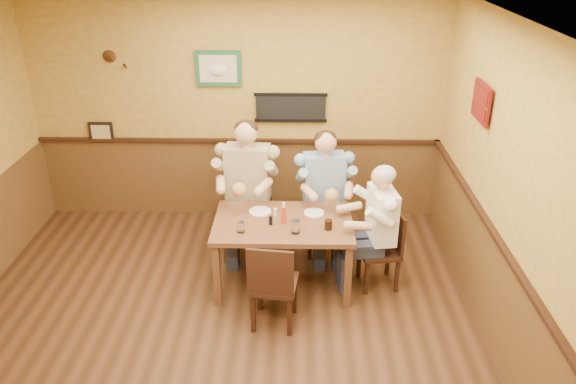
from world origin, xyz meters
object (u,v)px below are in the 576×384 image
object	(u,v)px
chair_right_end	(379,249)
chair_near_side	(274,282)
diner_blue_polo	(323,199)
cola_tumbler	(328,225)
dining_table	(283,229)
water_glass_mid	(295,227)
chair_back_right	(323,215)
water_glass_left	(241,227)
hot_sauce_bottle	(284,214)
salt_shaker	(275,213)
diner_white_elder	(380,234)
diner_tan_shirt	(249,194)
chair_back_left	(249,211)
pepper_shaker	(271,220)

from	to	relation	value
chair_right_end	chair_near_side	bearing A→B (deg)	-67.37
diner_blue_polo	cola_tumbler	distance (m)	0.85
chair_right_end	dining_table	bearing A→B (deg)	-98.60
water_glass_mid	chair_near_side	bearing A→B (deg)	-115.38
dining_table	chair_right_end	xyz separation A→B (m)	(0.99, 0.00, -0.23)
chair_back_right	chair_near_side	world-z (taller)	chair_back_right
dining_table	chair_back_right	world-z (taller)	chair_back_right
chair_back_right	water_glass_left	world-z (taller)	chair_back_right
hot_sauce_bottle	water_glass_left	bearing A→B (deg)	-154.42
chair_back_right	salt_shaker	distance (m)	0.85
diner_white_elder	hot_sauce_bottle	bearing A→B (deg)	-96.58
hot_sauce_bottle	salt_shaker	size ratio (longest dim) A/B	2.22
chair_back_right	diner_tan_shirt	world-z (taller)	diner_tan_shirt
chair_right_end	diner_blue_polo	xyz separation A→B (m)	(-0.56, 0.69, 0.23)
chair_back_left	diner_blue_polo	distance (m)	0.86
chair_right_end	water_glass_mid	xyz separation A→B (m)	(-0.86, -0.24, 0.39)
diner_blue_polo	diner_white_elder	xyz separation A→B (m)	(0.56, -0.69, -0.05)
diner_white_elder	water_glass_left	distance (m)	1.43
hot_sauce_bottle	chair_right_end	bearing A→B (deg)	2.10
hot_sauce_bottle	pepper_shaker	bearing A→B (deg)	-162.63
chair_near_side	water_glass_left	distance (m)	0.63
chair_back_left	cola_tumbler	distance (m)	1.24
diner_blue_polo	dining_table	bearing A→B (deg)	-129.88
chair_near_side	diner_white_elder	bearing A→B (deg)	-141.64
cola_tumbler	chair_right_end	bearing A→B (deg)	16.28
dining_table	water_glass_mid	distance (m)	0.31
diner_tan_shirt	water_glass_left	bearing A→B (deg)	-83.64
chair_back_left	diner_blue_polo	xyz separation A→B (m)	(0.84, -0.00, 0.16)
diner_white_elder	pepper_shaker	bearing A→B (deg)	-94.75
chair_back_left	pepper_shaker	distance (m)	0.87
salt_shaker	diner_white_elder	bearing A→B (deg)	-4.97
dining_table	pepper_shaker	bearing A→B (deg)	-148.33
diner_blue_polo	diner_tan_shirt	bearing A→B (deg)	172.40
dining_table	diner_white_elder	bearing A→B (deg)	0.07
diner_tan_shirt	water_glass_mid	size ratio (longest dim) A/B	10.71
chair_back_left	hot_sauce_bottle	xyz separation A→B (m)	(0.42, -0.72, 0.35)
water_glass_mid	salt_shaker	xyz separation A→B (m)	(-0.21, 0.33, -0.02)
chair_right_end	chair_near_side	distance (m)	1.24
dining_table	water_glass_mid	xyz separation A→B (m)	(0.12, -0.23, 0.16)
chair_near_side	water_glass_mid	world-z (taller)	chair_near_side
diner_tan_shirt	water_glass_mid	xyz separation A→B (m)	(0.53, -0.92, 0.11)
chair_right_end	pepper_shaker	distance (m)	1.17
diner_tan_shirt	water_glass_mid	world-z (taller)	diner_tan_shirt
pepper_shaker	salt_shaker	bearing A→B (deg)	76.79
chair_near_side	diner_blue_polo	world-z (taller)	diner_blue_polo
chair_back_left	hot_sauce_bottle	bearing A→B (deg)	-53.98
salt_shaker	diner_tan_shirt	bearing A→B (deg)	118.91
water_glass_left	pepper_shaker	xyz separation A→B (m)	(0.28, 0.16, -0.01)
chair_right_end	water_glass_left	world-z (taller)	water_glass_left
chair_near_side	cola_tumbler	world-z (taller)	chair_near_side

